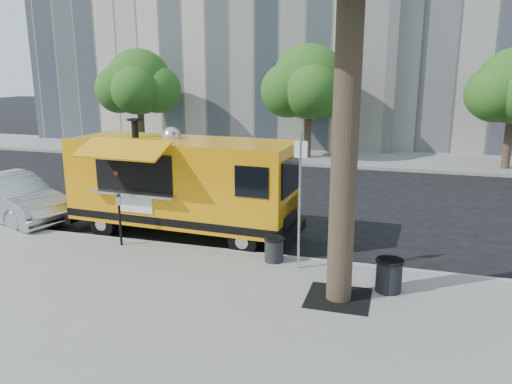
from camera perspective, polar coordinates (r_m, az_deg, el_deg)
ground at (r=13.01m, az=-0.48°, el=-6.04°), size 120.00×120.00×0.00m
sidewalk at (r=9.54m, az=-7.75°, el=-13.40°), size 60.00×6.00×0.15m
curb at (r=12.16m, az=-1.78°, el=-7.13°), size 60.00×0.14×0.16m
far_sidewalk at (r=25.82m, az=8.37°, el=3.98°), size 60.00×5.00×0.15m
tree_well at (r=9.92m, az=9.39°, el=-11.85°), size 1.20×1.20×0.02m
far_tree_a at (r=27.59m, az=-13.24°, el=12.12°), size 3.42×3.42×5.36m
far_tree_b at (r=24.83m, az=6.06°, el=12.39°), size 3.60×3.60×5.50m
sign_post at (r=10.67m, az=5.02°, el=-0.19°), size 0.28×0.06×3.00m
parking_meter at (r=12.74m, az=-15.34°, el=-2.34°), size 0.11×0.11×1.33m
food_truck at (r=13.47m, az=-8.57°, el=0.99°), size 6.45×3.10×3.12m
sedan at (r=16.55m, az=-26.17°, el=-0.61°), size 4.51×2.79×1.40m
trash_bin_left at (r=11.44m, az=2.08°, el=-6.49°), size 0.47×0.47×0.56m
trash_bin_right at (r=10.28m, az=14.95°, el=-9.08°), size 0.55×0.55×0.66m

